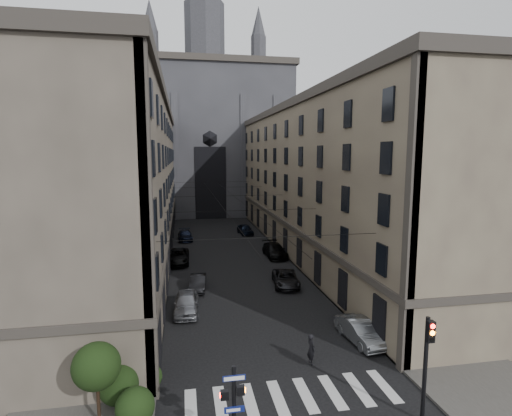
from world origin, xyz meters
TOP-DOWN VIEW (x-y plane):
  - sidewalk_left at (-10.50, 36.00)m, footprint 7.00×80.00m
  - sidewalk_right at (10.50, 36.00)m, footprint 7.00×80.00m
  - zebra_crossing at (0.00, 5.00)m, footprint 11.00×3.20m
  - building_left at (-13.44, 36.00)m, footprint 13.60×60.60m
  - building_right at (13.44, 36.00)m, footprint 13.60×60.60m
  - gothic_tower at (0.00, 74.96)m, footprint 35.00×23.00m
  - pedestrian_signal_left at (-3.51, 1.50)m, footprint 1.02×0.38m
  - traffic_light_right at (5.60, 1.92)m, footprint 0.34×0.50m
  - shrub_cluster at (-8.72, 5.01)m, footprint 3.90×4.40m
  - tram_wires at (0.00, 35.63)m, footprint 14.00×60.00m
  - car_left_near at (-5.32, 17.29)m, footprint 2.15×4.92m
  - car_left_midnear at (-4.20, 22.67)m, footprint 1.83×4.29m
  - car_left_midfar at (-6.20, 32.30)m, footprint 2.82×5.91m
  - car_left_far at (-5.19, 44.82)m, footprint 2.22×5.03m
  - car_right_near at (6.20, 10.13)m, footprint 2.06×4.69m
  - car_right_midnear at (4.20, 22.30)m, footprint 2.98×5.33m
  - car_right_midfar at (5.64, 33.14)m, footprint 2.44×5.67m
  - car_right_far at (4.20, 47.59)m, footprint 2.33×4.78m
  - pedestrian at (2.04, 8.00)m, footprint 0.55×0.75m

SIDE VIEW (x-z plane):
  - zebra_crossing at x=0.00m, z-range 0.00..0.01m
  - sidewalk_left at x=-10.50m, z-range 0.00..0.15m
  - sidewalk_right at x=10.50m, z-range 0.00..0.15m
  - car_left_midnear at x=-4.20m, z-range 0.00..1.38m
  - car_right_midnear at x=4.20m, z-range 0.00..1.41m
  - car_left_far at x=-5.19m, z-range 0.00..1.44m
  - car_right_near at x=6.20m, z-range 0.00..1.50m
  - car_right_far at x=4.20m, z-range 0.00..1.57m
  - car_left_midfar at x=-6.20m, z-range 0.00..1.63m
  - car_right_midfar at x=5.64m, z-range 0.00..1.63m
  - car_left_near at x=-5.32m, z-range 0.00..1.65m
  - pedestrian at x=2.04m, z-range 0.00..1.88m
  - shrub_cluster at x=-8.72m, z-range -0.15..3.75m
  - pedestrian_signal_left at x=-3.51m, z-range 0.32..4.32m
  - traffic_light_right at x=5.60m, z-range 0.69..5.89m
  - tram_wires at x=0.00m, z-range 7.03..7.46m
  - building_left at x=-13.44m, z-range -0.08..18.77m
  - building_right at x=13.44m, z-range -0.08..18.77m
  - gothic_tower at x=0.00m, z-range -11.20..46.80m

